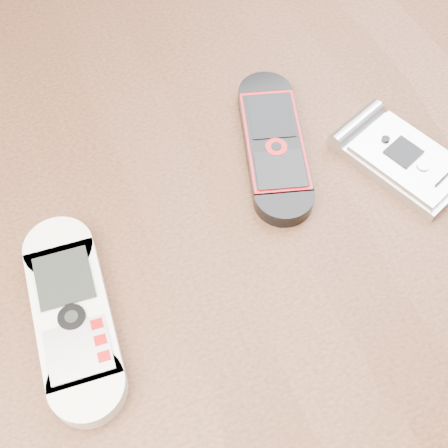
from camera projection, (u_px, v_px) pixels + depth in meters
ground at (221, 446)px, 1.12m from camera, size 4.00×4.00×0.00m
table at (219, 292)px, 0.57m from camera, size 1.20×0.80×0.75m
nokia_white at (73, 314)px, 0.43m from camera, size 0.06×0.16×0.02m
nokia_black_red at (274, 144)px, 0.52m from camera, size 0.09×0.16×0.02m
motorola_razr at (405, 159)px, 0.51m from camera, size 0.10×0.12×0.02m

